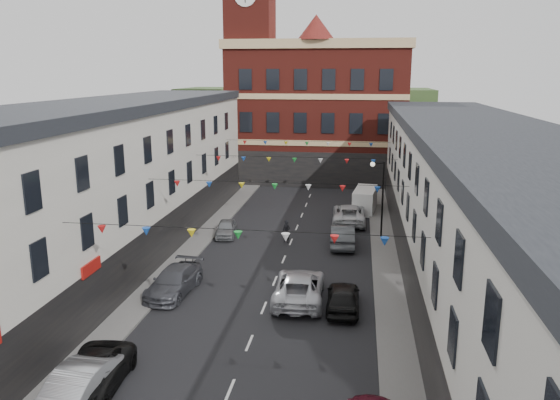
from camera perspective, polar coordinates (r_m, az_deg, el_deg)
The scene contains 19 objects.
ground at distance 30.40m, azimuth -1.71°, elevation -11.21°, with size 160.00×160.00×0.00m, color black.
pavement_left at distance 33.91m, azimuth -12.81°, elevation -8.75°, with size 1.80×64.00×0.15m, color #605E5B.
pavement_right at distance 31.88m, azimuth 11.44°, elevation -10.13°, with size 1.80×64.00×0.15m, color #605E5B.
terrace_left at distance 33.56m, azimuth -21.69°, elevation -0.15°, with size 8.40×56.00×10.70m.
terrace_right at distance 30.10m, azimuth 21.28°, elevation -2.56°, with size 8.40×56.00×9.70m.
civic_building at distance 65.53m, azimuth 4.02°, elevation 9.32°, with size 20.60×13.30×18.50m.
clock_tower at distance 63.50m, azimuth -3.09°, elevation 15.34°, with size 5.60×5.60×30.00m.
distant_hill at distance 90.01m, azimuth 2.59°, elevation 8.39°, with size 40.00×14.00×10.00m, color #2E4B23.
street_lamp at distance 42.19m, azimuth 10.38°, elevation 1.15°, with size 1.10×0.36×6.00m.
car_left_b at distance 23.20m, azimuth -20.68°, elevation -18.21°, with size 1.69×4.86×1.60m, color #94969B.
car_left_c at distance 24.14m, azimuth -19.24°, elevation -16.99°, with size 2.38×5.17×1.44m, color black.
car_left_d at distance 32.55m, azimuth -11.01°, elevation -8.33°, with size 2.09×5.14×1.49m, color #47484F.
car_left_e at distance 42.96m, azimuth -5.66°, elevation -2.97°, with size 1.50×3.73×1.27m, color gray.
car_right_d at distance 30.06m, azimuth 6.61°, elevation -10.04°, with size 1.75×4.36×1.48m, color black.
car_right_e at distance 40.63m, azimuth 6.55°, elevation -3.69°, with size 1.71×4.91×1.62m, color #494D51.
car_right_f at distance 46.74m, azimuth 7.22°, elevation -1.45°, with size 2.70×5.85×1.63m, color silver.
moving_car at distance 31.04m, azimuth 2.02°, elevation -9.04°, with size 2.70×5.85×1.63m, color silver.
white_van at distance 50.94m, azimuth 8.87°, elevation -0.00°, with size 1.83×4.76×2.11m, color white.
pedestrian at distance 41.11m, azimuth 0.67°, elevation -3.31°, with size 0.64×0.42×1.75m, color black.
Camera 1 is at (4.84, -27.25, 12.58)m, focal length 35.00 mm.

